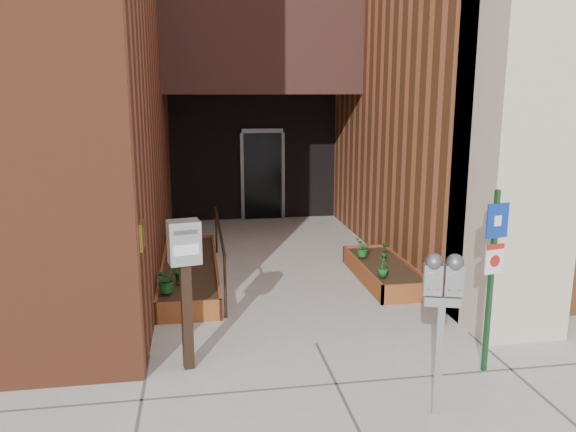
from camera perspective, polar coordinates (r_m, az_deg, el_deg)
name	(u,v)px	position (r m, az deg, el deg)	size (l,w,h in m)	color
ground	(316,344)	(7.06, 2.89, -12.82)	(80.00, 80.00, 0.00)	#9E9991
architecture	(246,3)	(13.35, -4.32, 20.74)	(20.00, 14.60, 10.00)	brown
planter_left	(190,272)	(9.40, -9.95, -5.67)	(0.90, 3.60, 0.30)	maroon
planter_right	(383,272)	(9.40, 9.67, -5.65)	(0.80, 2.20, 0.30)	maroon
handrail	(219,236)	(9.19, -6.98, -2.01)	(0.04, 3.34, 0.90)	black
parking_meter	(442,291)	(5.36, 15.42, -7.40)	(0.37, 0.22, 1.59)	gray
sign_post	(493,263)	(6.34, 20.11, -4.47)	(0.27, 0.10, 2.03)	#153C1D
payment_dropbox	(185,263)	(6.15, -10.43, -4.74)	(0.38, 0.31, 1.69)	black
shrub_left_a	(166,279)	(8.01, -12.29, -6.29)	(0.34, 0.34, 0.37)	#1A5D20
shrub_left_b	(180,269)	(8.38, -10.94, -5.26)	(0.23, 0.23, 0.41)	#1A5E1B
shrub_left_c	(175,238)	(10.13, -11.40, -2.24)	(0.23, 0.23, 0.41)	#275719
shrub_left_d	(174,231)	(10.86, -11.53, -1.47)	(0.18, 0.18, 0.33)	#1E5F1B
shrub_right_a	(383,267)	(8.62, 9.63, -5.11)	(0.17, 0.17, 0.30)	#17521A
shrub_right_b	(385,250)	(9.54, 9.79, -3.44)	(0.15, 0.15, 0.29)	#175319
shrub_right_c	(363,248)	(9.58, 7.60, -3.22)	(0.29, 0.29, 0.32)	#1C631D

